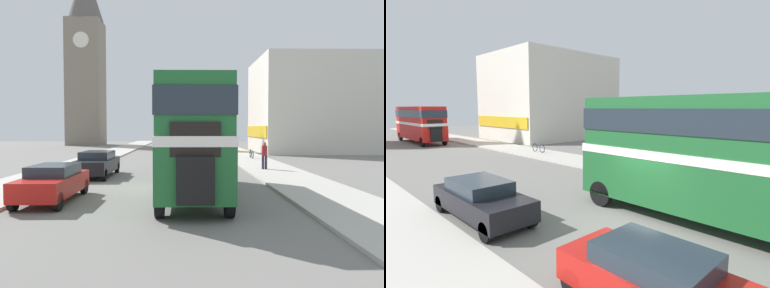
{
  "view_description": "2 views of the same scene",
  "coord_description": "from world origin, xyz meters",
  "views": [
    {
      "loc": [
        1.07,
        -17.15,
        2.75
      ],
      "look_at": [
        1.38,
        -1.77,
        2.1
      ],
      "focal_mm": 35.0,
      "sensor_mm": 36.0,
      "label": 1
    },
    {
      "loc": [
        -8.67,
        -5.84,
        4.0
      ],
      "look_at": [
        1.38,
        4.6,
        2.25
      ],
      "focal_mm": 28.0,
      "sensor_mm": 36.0,
      "label": 2
    }
  ],
  "objects": [
    {
      "name": "car_parked_mid",
      "position": [
        -3.91,
        4.12,
        0.75
      ],
      "size": [
        1.82,
        4.58,
        1.43
      ],
      "color": "black",
      "rests_on": "ground_plane"
    },
    {
      "name": "shop_building_block",
      "position": [
        16.9,
        26.2,
        5.34
      ],
      "size": [
        15.0,
        11.86,
        10.68
      ],
      "color": "beige",
      "rests_on": "ground_plane"
    },
    {
      "name": "pedestrian_walking",
      "position": [
        6.2,
        6.7,
        1.1
      ],
      "size": [
        0.35,
        0.35,
        1.74
      ],
      "color": "#282833",
      "rests_on": "sidewalk_right"
    },
    {
      "name": "ground_plane",
      "position": [
        0.0,
        0.0,
        0.0
      ],
      "size": [
        120.0,
        120.0,
        0.0
      ],
      "primitive_type": "plane",
      "color": "slate"
    },
    {
      "name": "double_decker_bus",
      "position": [
        1.38,
        -1.79,
        2.6
      ],
      "size": [
        2.44,
        9.84,
        4.4
      ],
      "color": "#1E602D",
      "rests_on": "ground_plane"
    },
    {
      "name": "bus_distant",
      "position": [
        2.08,
        31.45,
        2.46
      ],
      "size": [
        2.52,
        10.37,
        4.14
      ],
      "color": "red",
      "rests_on": "ground_plane"
    },
    {
      "name": "bicycle_on_pavement",
      "position": [
        6.94,
        15.41,
        0.48
      ],
      "size": [
        0.05,
        1.76,
        0.78
      ],
      "color": "black",
      "rests_on": "sidewalk_right"
    },
    {
      "name": "car_parked_near",
      "position": [
        -3.88,
        -3.09,
        0.72
      ],
      "size": [
        1.67,
        4.16,
        1.37
      ],
      "color": "red",
      "rests_on": "ground_plane"
    },
    {
      "name": "sidewalk_right",
      "position": [
        6.75,
        0.0,
        0.06
      ],
      "size": [
        3.5,
        120.0,
        0.12
      ],
      "color": "#B7B2A8",
      "rests_on": "ground_plane"
    }
  ]
}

